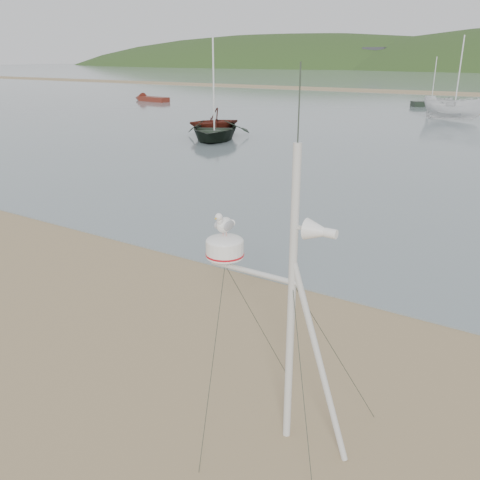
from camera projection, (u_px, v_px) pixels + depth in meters
The scene contains 7 objects.
ground at pixel (83, 336), 9.30m from camera, with size 560.00×560.00×0.00m, color #8A724F.
mast_rig at pixel (283, 361), 6.49m from camera, with size 2.13×2.27×4.80m.
boat_dark at pixel (214, 92), 30.12m from camera, with size 3.98×1.15×5.57m, color black.
boat_red at pixel (214, 109), 32.31m from camera, with size 2.78×1.70×3.23m, color #571D14.
boat_white at pixel (457, 87), 39.66m from camera, with size 1.89×1.94×5.03m, color silver.
sailboat_dark_mid at pixel (442, 104), 51.23m from camera, with size 4.83×3.97×5.11m.
dinghy_red_far at pixel (147, 99), 57.46m from camera, with size 5.28×1.85×1.26m.
Camera 1 is at (6.84, -5.26, 4.84)m, focal length 38.00 mm.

